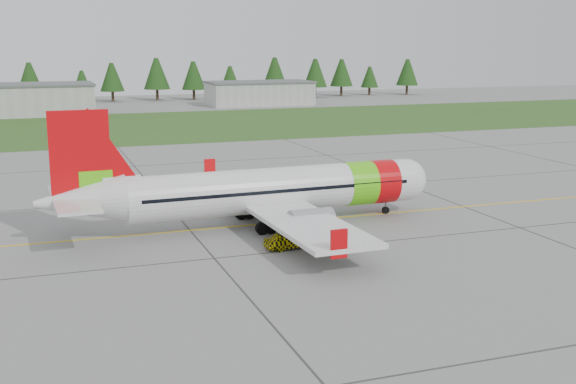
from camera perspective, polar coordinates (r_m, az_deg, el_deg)
name	(u,v)px	position (r m, az deg, el deg)	size (l,w,h in m)	color
ground	(409,239)	(55.11, 9.51, -3.68)	(320.00, 320.00, 0.00)	gray
aircraft	(266,191)	(57.82, -1.71, 0.08)	(32.34, 29.74, 9.79)	silver
follow_me_car	(288,224)	(51.49, 0.04, -2.55)	(1.44, 1.22, 3.57)	#FFF00E
grass_strip	(187,125)	(131.76, -8.02, 5.30)	(320.00, 50.00, 0.03)	#30561E
taxi_guideline	(363,215)	(61.99, 5.95, -1.84)	(120.00, 0.25, 0.02)	gold
hangar_west	(11,101)	(156.81, -21.05, 6.74)	(32.00, 14.00, 6.00)	#A8A8A3
hangar_east	(259,94)	(172.51, -2.27, 7.75)	(24.00, 12.00, 5.20)	#A8A8A3
treeline	(140,81)	(186.42, -11.59, 8.56)	(160.00, 8.00, 10.00)	#1C3F14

